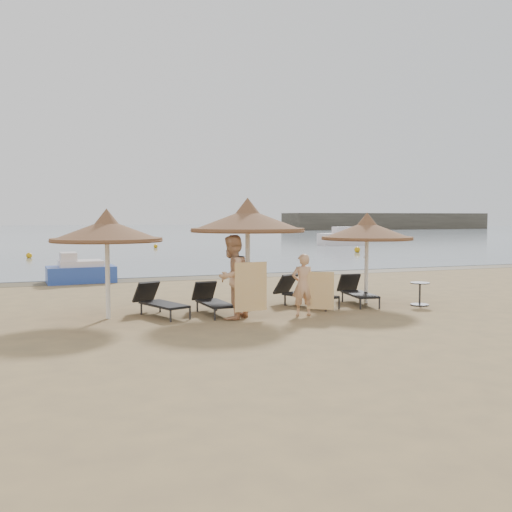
{
  "coord_description": "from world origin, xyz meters",
  "views": [
    {
      "loc": [
        -5.29,
        -12.42,
        2.43
      ],
      "look_at": [
        -0.29,
        1.2,
        1.41
      ],
      "focal_mm": 40.0,
      "sensor_mm": 36.0,
      "label": 1
    }
  ],
  "objects": [
    {
      "name": "ground",
      "position": [
        0.0,
        0.0,
        0.0
      ],
      "size": [
        160.0,
        160.0,
        0.0
      ],
      "primitive_type": "plane",
      "color": "#997B4B",
      "rests_on": "ground"
    },
    {
      "name": "sea",
      "position": [
        0.0,
        80.0,
        0.01
      ],
      "size": [
        200.0,
        140.0,
        0.03
      ],
      "primitive_type": "cube",
      "color": "slate",
      "rests_on": "ground"
    },
    {
      "name": "wet_sand_strip",
      "position": [
        0.0,
        9.4,
        0.0
      ],
      "size": [
        200.0,
        1.6,
        0.01
      ],
      "primitive_type": "cube",
      "color": "brown",
      "rests_on": "ground"
    },
    {
      "name": "palapa_left",
      "position": [
        -3.97,
        1.37,
        2.08
      ],
      "size": [
        2.63,
        2.63,
        2.61
      ],
      "rotation": [
        0.0,
        0.0,
        0.25
      ],
      "color": "white",
      "rests_on": "ground"
    },
    {
      "name": "palapa_center",
      "position": [
        -0.52,
        1.19,
        2.31
      ],
      "size": [
        2.92,
        2.92,
        2.9
      ],
      "rotation": [
        0.0,
        0.0,
        -0.33
      ],
      "color": "white",
      "rests_on": "ground"
    },
    {
      "name": "palapa_right",
      "position": [
        3.06,
        1.39,
        2.02
      ],
      "size": [
        2.56,
        2.56,
        2.54
      ],
      "rotation": [
        0.0,
        0.0,
        -0.0
      ],
      "color": "white",
      "rests_on": "ground"
    },
    {
      "name": "lounger_far_left",
      "position": [
        -2.77,
        1.4,
        0.36
      ],
      "size": [
        1.18,
        1.87,
        0.8
      ],
      "rotation": [
        0.0,
        0.0,
        0.36
      ],
      "color": "#2E2E31",
      "rests_on": "ground"
    },
    {
      "name": "lounger_near_left",
      "position": [
        -1.47,
        1.2,
        0.35
      ],
      "size": [
        0.69,
        1.76,
        0.77
      ],
      "rotation": [
        0.0,
        0.0,
        0.07
      ],
      "color": "#2E2E31",
      "rests_on": "ground"
    },
    {
      "name": "lounger_near_right",
      "position": [
        1.17,
        1.51,
        0.38
      ],
      "size": [
        1.34,
        1.95,
        0.84
      ],
      "rotation": [
        0.0,
        0.0,
        0.43
      ],
      "color": "#2E2E31",
      "rests_on": "ground"
    },
    {
      "name": "lounger_far_right",
      "position": [
        2.74,
        1.38,
        0.35
      ],
      "size": [
        0.83,
        1.83,
        0.79
      ],
      "rotation": [
        0.0,
        0.0,
        -0.14
      ],
      "color": "#2E2E31",
      "rests_on": "ground"
    },
    {
      "name": "side_table",
      "position": [
        4.21,
        0.5,
        0.3
      ],
      "size": [
        0.52,
        0.52,
        0.63
      ],
      "rotation": [
        0.0,
        0.0,
        0.43
      ],
      "color": "#2E2E31",
      "rests_on": "ground"
    },
    {
      "name": "person_left",
      "position": [
        -1.23,
        0.31,
        1.15
      ],
      "size": [
        1.25,
        1.22,
        2.31
      ],
      "primitive_type": "imported",
      "rotation": [
        0.0,
        0.0,
        3.87
      ],
      "color": "#DFA476",
      "rests_on": "ground"
    },
    {
      "name": "person_right",
      "position": [
        0.53,
        0.13,
        0.88
      ],
      "size": [
        0.89,
        0.65,
        1.76
      ],
      "primitive_type": "imported",
      "rotation": [
        0.0,
        0.0,
        2.98
      ],
      "color": "#DFA476",
      "rests_on": "ground"
    },
    {
      "name": "towel_left",
      "position": [
        -0.88,
        -0.04,
        0.79
      ],
      "size": [
        0.82,
        0.09,
        1.15
      ],
      "rotation": [
        0.0,
        0.0,
        0.09
      ],
      "color": "orange",
      "rests_on": "ground"
    },
    {
      "name": "towel_right",
      "position": [
        0.88,
        -0.12,
        0.63
      ],
      "size": [
        0.56,
        0.38,
        0.92
      ],
      "rotation": [
        0.0,
        0.0,
        -0.58
      ],
      "color": "orange",
      "rests_on": "ground"
    },
    {
      "name": "bag_patterned",
      "position": [
        -0.52,
        1.37,
        1.08
      ],
      "size": [
        0.27,
        0.18,
        0.33
      ],
      "rotation": [
        0.0,
        0.0,
        0.42
      ],
      "color": "white",
      "rests_on": "ground"
    },
    {
      "name": "bag_dark",
      "position": [
        -0.52,
        1.03,
        1.02
      ],
      "size": [
        0.22,
        0.11,
        0.3
      ],
      "rotation": [
        0.0,
        0.0,
        0.17
      ],
      "color": "black",
      "rests_on": "ground"
    },
    {
      "name": "pedal_boat",
      "position": [
        -4.2,
        9.33,
        0.41
      ],
      "size": [
        2.47,
        1.55,
        1.12
      ],
      "rotation": [
        0.0,
        0.0,
        0.06
      ],
      "color": "#2B4CB1",
      "rests_on": "ground"
    },
    {
      "name": "buoy_left",
      "position": [
        -6.31,
        22.79,
        0.17
      ],
      "size": [
        0.34,
        0.34,
        0.34
      ],
      "primitive_type": "sphere",
      "color": "orange",
      "rests_on": "ground"
    },
    {
      "name": "buoy_mid",
      "position": [
        2.41,
        30.75,
        0.16
      ],
      "size": [
        0.31,
        0.31,
        0.31
      ],
      "primitive_type": "sphere",
      "color": "orange",
      "rests_on": "ground"
    },
    {
      "name": "buoy_right",
      "position": [
        14.08,
        20.81,
        0.2
      ],
      "size": [
        0.4,
        0.4,
        0.4
      ],
      "primitive_type": "sphere",
      "color": "orange",
      "rests_on": "ground"
    }
  ]
}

